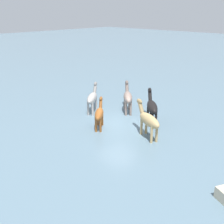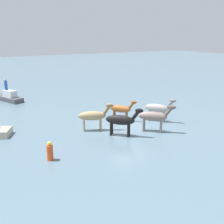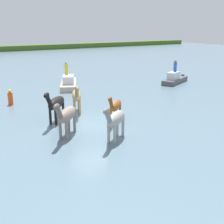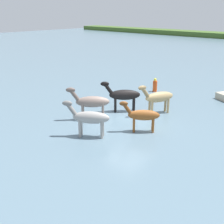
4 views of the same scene
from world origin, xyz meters
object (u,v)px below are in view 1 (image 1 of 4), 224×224
Objects in this scene: horse_dark_mare at (152,107)px; horse_dun_straggler at (128,97)px; horse_mid_herd at (92,98)px; horse_gray_outer at (99,114)px; horse_rear_stallion at (148,120)px.

horse_dun_straggler is (-0.46, -2.51, 0.00)m from horse_dark_mare.
horse_gray_outer is at bearing -158.68° from horse_mid_herd.
horse_dun_straggler reaches higher than horse_dark_mare.
horse_dark_mare is 4.55m from horse_mid_herd.
horse_rear_stallion is at bearing -168.37° from horse_dun_straggler.
horse_gray_outer is 0.85× the size of horse_mid_herd.
horse_dun_straggler reaches higher than horse_mid_herd.
horse_mid_herd reaches higher than horse_gray_outer.
horse_dun_straggler reaches higher than horse_gray_outer.
horse_dun_straggler is 2.59m from horse_mid_herd.
horse_rear_stallion is at bearing -131.18° from horse_mid_herd.
horse_gray_outer is 3.55m from horse_dark_mare.
horse_dun_straggler reaches higher than horse_rear_stallion.
horse_dark_mare is 2.55m from horse_dun_straggler.
horse_mid_herd is (-0.61, -5.54, -0.03)m from horse_rear_stallion.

